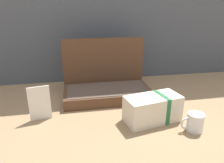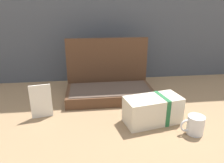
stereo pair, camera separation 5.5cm
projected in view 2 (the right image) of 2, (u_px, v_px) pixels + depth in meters
The scene contains 5 objects.
ground_plane at pixel (108, 116), 1.04m from camera, with size 6.00×6.00×0.00m, color #8C6D4C.
open_suitcase at pixel (109, 83), 1.25m from camera, with size 0.50×0.27×0.33m.
cream_toiletry_bag at pixel (153, 110), 0.97m from camera, with size 0.27×0.17×0.13m.
coffee_mug at pixel (195, 125), 0.89m from camera, with size 0.10×0.07×0.08m.
info_card_left at pixel (41, 101), 1.00m from camera, with size 0.10×0.01×0.17m, color silver.
Camera 2 is at (-0.10, -0.91, 0.52)m, focal length 33.71 mm.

